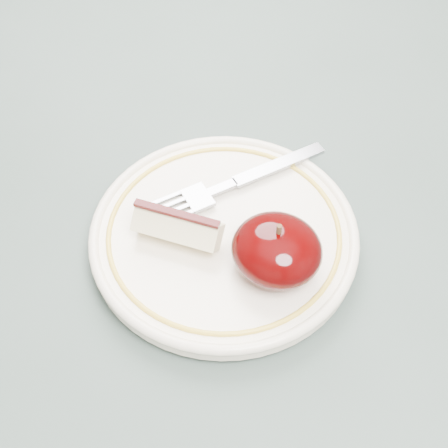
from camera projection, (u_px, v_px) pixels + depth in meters
The scene contains 5 objects.
table at pixel (237, 267), 0.62m from camera, with size 0.90×0.90×0.75m.
plate at pixel (224, 234), 0.52m from camera, with size 0.22×0.22×0.02m.
apple_half at pixel (277, 250), 0.47m from camera, with size 0.07×0.07×0.05m.
apple_wedge at pixel (178, 226), 0.50m from camera, with size 0.08×0.05×0.03m.
fork at pixel (233, 183), 0.54m from camera, with size 0.10×0.16×0.00m.
Camera 1 is at (0.17, -0.30, 1.18)m, focal length 50.00 mm.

